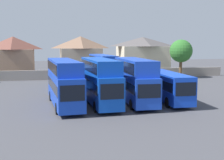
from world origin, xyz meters
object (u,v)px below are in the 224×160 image
Objects in this scene: bus_6 at (78,75)px; tree_left_of_lot at (181,51)px; bus_3 at (135,78)px; bus_8 at (134,73)px; house_terrace_left at (13,56)px; house_terrace_centre at (81,55)px; bus_1 at (64,80)px; house_terrace_right at (143,55)px; bus_7 at (103,68)px; bus_5 at (64,75)px; bus_2 at (100,79)px; bus_4 at (167,85)px.

bus_6 is 22.83m from tree_left_of_lot.
bus_3 reaches higher than bus_8.
house_terrace_left is 1.15× the size of tree_left_of_lot.
house_terrace_centre reaches higher than house_terrace_left.
bus_8 is at bearing 136.44° from bus_1.
house_terrace_left is at bearing -145.01° from bus_6.
house_terrace_right is (19.71, 33.49, 1.38)m from bus_1.
bus_1 reaches higher than bus_7.
bus_3 is at bearing 0.99° from bus_7.
house_terrace_right is at bearing 0.24° from house_terrace_left.
bus_5 is 1.15× the size of house_terrace_centre.
house_terrace_left is at bearing -161.82° from bus_2.
house_terrace_centre reaches higher than bus_6.
house_terrace_right is (12.72, 18.77, 1.41)m from bus_7.
bus_1 is 3.85m from bus_2.
bus_8 is 14.90m from tree_left_of_lot.
bus_7 is at bearing 150.95° from bus_1.
house_terrace_right reaches higher than tree_left_of_lot.
house_terrace_left is at bearing -150.28° from bus_5.
bus_7 is 5.11m from bus_8.
bus_6 is 4.14m from bus_7.
bus_2 is 16.83m from bus_8.
bus_7 is (-0.84, 14.83, -0.04)m from bus_3.
tree_left_of_lot is at bearing -30.78° from house_terrace_centre.
house_terrace_centre is at bearing -167.25° from bus_4.
house_terrace_centre is (4.86, 19.16, 2.31)m from bus_5.
bus_7 is at bearing -174.81° from bus_3.
bus_6 is at bearing -59.26° from house_terrace_left.
bus_1 is at bearing -27.64° from bus_7.
tree_left_of_lot is (18.33, -10.92, 0.99)m from house_terrace_centre.
house_terrace_right is at bearing -0.23° from house_terrace_centre.
house_terrace_centre is (1.82, 33.85, 1.38)m from bus_2.
house_terrace_right is at bearing 142.99° from bus_6.
bus_1 is at bearing -75.99° from house_terrace_left.
bus_2 is at bearing -70.14° from house_terrace_left.
bus_4 is (3.94, 0.10, -0.88)m from bus_3.
bus_5 is 0.94× the size of house_terrace_right.
house_terrace_left is at bearing -142.84° from bus_7.
bus_1 is 1.11× the size of bus_3.
tree_left_of_lot is (17.00, 7.90, 2.45)m from bus_7.
bus_8 is at bearing -145.41° from tree_left_of_lot.
bus_4 is 25.93m from tree_left_of_lot.
bus_5 is 0.88× the size of bus_8.
house_terrace_left reaches higher than bus_5.
bus_1 is 1.12× the size of bus_4.
bus_7 reaches higher than bus_6.
bus_7 is (3.15, 15.03, -0.07)m from bus_2.
house_terrace_left is (-9.12, 18.98, 2.26)m from bus_5.
house_terrace_left reaches higher than bus_8.
house_terrace_centre is at bearing 0.72° from house_terrace_left.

